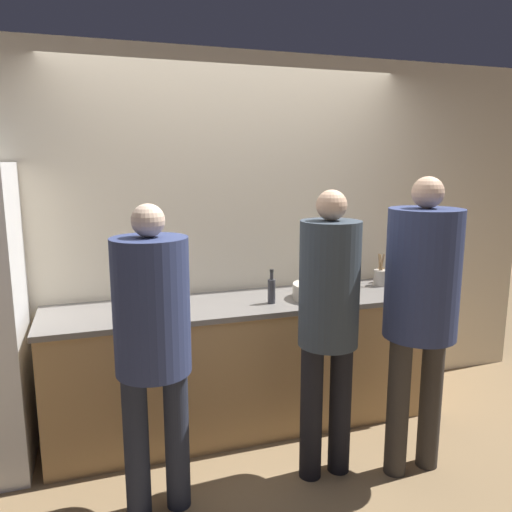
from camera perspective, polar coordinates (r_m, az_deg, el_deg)
name	(u,v)px	position (r m, az deg, el deg)	size (l,w,h in m)	color
ground_plane	(263,449)	(3.48, 0.83, -21.21)	(14.00, 14.00, 0.00)	#8C704C
wall_back	(233,237)	(3.66, -2.69, 2.23)	(5.20, 0.06, 2.60)	beige
counter	(246,362)	(3.59, -1.15, -12.02)	(2.68, 0.68, 0.90)	tan
person_left	(153,332)	(2.59, -11.74, -8.49)	(0.38, 0.38, 1.64)	#232838
person_center	(329,312)	(2.86, 8.29, -6.37)	(0.34, 0.34, 1.69)	black
person_right	(421,295)	(3.00, 18.37, -4.29)	(0.41, 0.41, 1.76)	#38332D
fruit_bowl	(317,291)	(3.49, 7.00, -3.98)	(0.34, 0.34, 0.15)	beige
utensil_crock	(380,277)	(3.94, 14.03, -2.35)	(0.10, 0.10, 0.25)	#ADA393
bottle_clear	(144,305)	(3.09, -12.67, -5.45)	(0.05, 0.05, 0.23)	silver
bottle_dark	(272,290)	(3.35, 1.79, -3.90)	(0.05, 0.05, 0.23)	#333338
bottle_amber	(381,274)	(4.05, 14.06, -2.04)	(0.05, 0.05, 0.16)	brown
cup_black	(350,282)	(3.80, 10.74, -2.99)	(0.07, 0.07, 0.10)	#28282D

